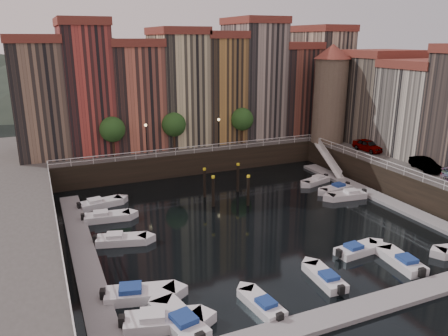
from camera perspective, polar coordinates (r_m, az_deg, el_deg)
name	(u,v)px	position (r m, az deg, el deg)	size (l,w,h in m)	color
ground	(248,219)	(44.56, 3.17, -6.61)	(200.00, 200.00, 0.00)	black
quay_far	(172,148)	(67.17, -6.76, 2.67)	(80.00, 20.00, 3.00)	black
dock_left	(83,251)	(39.63, -17.96, -10.26)	(2.00, 28.00, 0.35)	gray
dock_right	(380,198)	(52.63, 19.70, -3.68)	(2.00, 28.00, 0.35)	gray
dock_near	(361,308)	(32.03, 17.50, -17.09)	(30.00, 2.00, 0.35)	gray
mountains	(100,70)	(148.25, -15.91, 12.26)	(145.00, 100.00, 18.00)	#2D382D
far_terrace	(197,86)	(64.23, -3.51, 10.68)	(48.70, 10.30, 17.50)	#7F6450
right_terrace	(424,104)	(60.97, 24.70, 7.58)	(9.30, 24.30, 14.00)	#695E4F
corner_tower	(330,92)	(64.36, 13.70, 9.58)	(5.20, 5.20, 13.80)	#6B5B4C
promenade_trees	(179,124)	(58.41, -5.94, 5.70)	(21.20, 3.20, 5.20)	black
street_lamps	(184,131)	(57.71, -5.30, 4.89)	(10.36, 0.36, 4.18)	black
railings	(229,170)	(47.41, 0.61, -0.26)	(36.08, 34.04, 0.52)	white
gangway	(329,159)	(60.65, 13.50, 1.20)	(2.78, 8.32, 3.73)	white
mooring_pilings	(226,186)	(48.90, 0.26, -2.36)	(4.86, 4.98, 3.78)	black
boat_left_0	(161,321)	(29.44, -8.18, -19.18)	(5.35, 3.12, 1.20)	silver
boat_left_1	(138,294)	(32.26, -11.12, -15.85)	(5.27, 2.97, 1.18)	silver
boat_left_2	(120,240)	(40.35, -13.39, -9.08)	(4.76, 2.79, 1.07)	silver
boat_left_3	(106,217)	(45.53, -15.15, -6.17)	(4.84, 2.27, 1.09)	silver
boat_left_4	(100,203)	(49.25, -15.90, -4.47)	(4.89, 2.51, 1.10)	silver
boat_right_2	(347,195)	(51.74, 15.83, -3.45)	(4.74, 2.17, 1.07)	silver
boat_right_3	(336,189)	(53.69, 14.39, -2.64)	(4.39, 2.16, 0.99)	silver
boat_right_4	(316,181)	(56.10, 11.93, -1.64)	(4.39, 2.66, 0.98)	silver
boat_near_0	(180,321)	(29.32, -5.81, -19.26)	(2.85, 5.34, 1.20)	silver
boat_near_1	(262,304)	(30.90, 5.02, -17.32)	(1.96, 4.26, 0.96)	silver
boat_near_2	(325,278)	(34.50, 13.07, -13.78)	(1.84, 4.41, 1.00)	silver
boat_near_3	(402,261)	(38.53, 22.23, -11.21)	(2.11, 4.74, 1.07)	silver
car_a	(368,146)	(61.12, 18.31, 2.74)	(1.85, 4.59, 1.56)	gray
car_b	(425,165)	(54.65, 24.76, 0.40)	(1.53, 4.40, 1.45)	gray
boat_extra_410	(357,250)	(39.27, 17.01, -10.16)	(4.49, 1.96, 1.02)	silver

